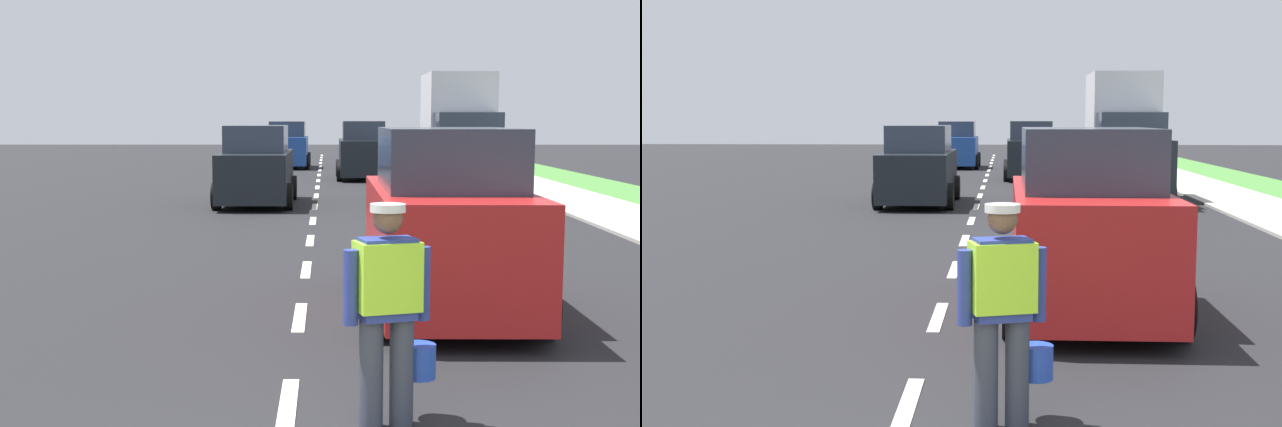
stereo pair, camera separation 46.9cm
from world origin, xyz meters
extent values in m
plane|color=black|center=(0.00, 21.00, 0.00)|extent=(96.00, 96.00, 0.00)
cube|color=silver|center=(0.00, 2.70, 0.01)|extent=(0.14, 1.40, 0.01)
cube|color=silver|center=(0.00, 5.70, 0.01)|extent=(0.14, 1.40, 0.01)
cube|color=silver|center=(0.00, 8.70, 0.01)|extent=(0.14, 1.40, 0.01)
cube|color=silver|center=(0.00, 11.70, 0.01)|extent=(0.14, 1.40, 0.01)
cube|color=silver|center=(0.00, 14.70, 0.01)|extent=(0.14, 1.40, 0.01)
cube|color=silver|center=(0.00, 17.70, 0.01)|extent=(0.14, 1.40, 0.01)
cube|color=silver|center=(0.00, 20.70, 0.01)|extent=(0.14, 1.40, 0.01)
cube|color=silver|center=(0.00, 23.70, 0.01)|extent=(0.14, 1.40, 0.01)
cube|color=silver|center=(0.00, 26.70, 0.01)|extent=(0.14, 1.40, 0.01)
cube|color=silver|center=(0.00, 29.70, 0.01)|extent=(0.14, 1.40, 0.01)
cube|color=silver|center=(0.00, 32.70, 0.01)|extent=(0.14, 1.40, 0.01)
cube|color=silver|center=(0.00, 35.70, 0.01)|extent=(0.14, 1.40, 0.01)
cube|color=silver|center=(0.00, 38.70, 0.01)|extent=(0.14, 1.40, 0.01)
cube|color=silver|center=(0.00, 41.70, 0.01)|extent=(0.14, 1.40, 0.01)
cube|color=silver|center=(0.00, 44.70, 0.01)|extent=(0.14, 1.40, 0.01)
cube|color=silver|center=(0.00, 47.70, 0.01)|extent=(0.14, 1.40, 0.01)
cylinder|color=#383D4C|center=(0.64, 2.28, 0.41)|extent=(0.18, 0.18, 0.82)
cylinder|color=#383D4C|center=(0.87, 2.35, 0.41)|extent=(0.18, 0.18, 0.82)
cube|color=navy|center=(0.75, 2.31, 1.12)|extent=(0.45, 0.34, 0.60)
cube|color=#A5EA33|center=(0.75, 2.31, 1.14)|extent=(0.52, 0.40, 0.51)
cylinder|color=navy|center=(0.48, 2.24, 1.07)|extent=(0.11, 0.11, 0.55)
cylinder|color=navy|center=(1.02, 2.39, 1.07)|extent=(0.11, 0.11, 0.55)
sphere|color=brown|center=(0.75, 2.31, 1.56)|extent=(0.22, 0.22, 0.22)
cylinder|color=silver|center=(0.75, 2.31, 1.64)|extent=(0.26, 0.26, 0.06)
cylinder|color=#2347B7|center=(1.01, 2.50, 0.45)|extent=(0.26, 0.26, 0.26)
cube|color=black|center=(4.01, 19.18, 0.96)|extent=(1.90, 4.60, 1.56)
cube|color=#2D3847|center=(4.01, 18.37, 2.09)|extent=(1.67, 1.61, 0.70)
cube|color=silver|center=(4.01, 19.98, 2.64)|extent=(1.80, 2.53, 1.80)
cylinder|color=black|center=(3.04, 20.61, 0.34)|extent=(0.22, 0.68, 0.68)
cylinder|color=black|center=(4.98, 20.61, 0.34)|extent=(0.22, 0.68, 0.68)
cylinder|color=black|center=(3.04, 17.75, 0.34)|extent=(0.22, 0.68, 0.68)
cylinder|color=black|center=(4.98, 17.75, 0.34)|extent=(0.22, 0.68, 0.68)
cube|color=black|center=(1.67, 27.75, 0.83)|extent=(1.73, 4.24, 1.30)
cube|color=#2D3847|center=(1.67, 27.64, 1.83)|extent=(1.53, 2.33, 0.70)
cylinder|color=black|center=(0.78, 29.06, 0.34)|extent=(0.22, 0.68, 0.68)
cylinder|color=black|center=(2.55, 29.06, 0.34)|extent=(0.22, 0.68, 0.68)
cylinder|color=black|center=(0.78, 26.43, 0.34)|extent=(0.22, 0.68, 0.68)
cylinder|color=black|center=(2.55, 26.43, 0.34)|extent=(0.22, 0.68, 0.68)
cube|color=red|center=(1.71, 6.11, 0.83)|extent=(1.68, 4.01, 1.29)
cube|color=#2D3847|center=(1.71, 6.01, 1.82)|extent=(1.48, 2.20, 0.70)
cylinder|color=black|center=(0.85, 7.36, 0.34)|extent=(0.22, 0.68, 0.68)
cylinder|color=black|center=(2.57, 7.36, 0.34)|extent=(0.22, 0.68, 0.68)
cylinder|color=black|center=(0.85, 4.87, 0.34)|extent=(0.22, 0.68, 0.68)
cylinder|color=black|center=(2.57, 4.87, 0.34)|extent=(0.22, 0.68, 0.68)
cube|color=black|center=(-1.55, 18.31, 0.79)|extent=(1.77, 4.32, 1.22)
cube|color=#2D3847|center=(-1.55, 18.41, 1.75)|extent=(1.55, 2.38, 0.70)
cylinder|color=black|center=(-0.65, 16.97, 0.34)|extent=(0.22, 0.68, 0.68)
cylinder|color=black|center=(-2.46, 16.97, 0.34)|extent=(0.22, 0.68, 0.68)
cylinder|color=black|center=(-0.65, 19.65, 0.34)|extent=(0.22, 0.68, 0.68)
cylinder|color=black|center=(-2.46, 19.65, 0.34)|extent=(0.22, 0.68, 0.68)
cube|color=#1E4799|center=(-1.50, 34.66, 0.81)|extent=(1.82, 3.89, 1.27)
cube|color=#2D3847|center=(-1.50, 34.76, 1.80)|extent=(1.60, 2.14, 0.70)
cylinder|color=black|center=(-0.57, 33.46, 0.34)|extent=(0.22, 0.68, 0.68)
cylinder|color=black|center=(-2.43, 33.46, 0.34)|extent=(0.22, 0.68, 0.68)
cylinder|color=black|center=(-0.57, 35.87, 0.34)|extent=(0.22, 0.68, 0.68)
cylinder|color=black|center=(-2.43, 35.87, 0.34)|extent=(0.22, 0.68, 0.68)
camera|label=1|loc=(0.31, -3.62, 2.28)|focal=46.41mm
camera|label=2|loc=(0.78, -3.60, 2.28)|focal=46.41mm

